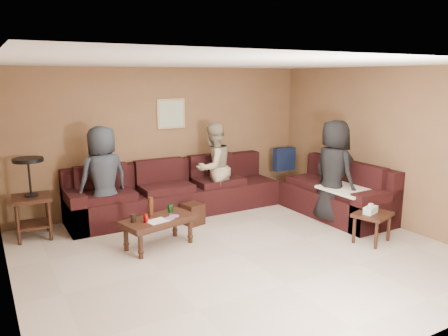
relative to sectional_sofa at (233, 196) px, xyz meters
name	(u,v)px	position (x,y,z in m)	size (l,w,h in m)	color
room	(240,131)	(-0.81, -1.52, 1.34)	(5.60, 5.50, 2.50)	#C1B3A3
sectional_sofa	(233,196)	(0.00, 0.00, 0.00)	(4.65, 2.90, 0.97)	black
coffee_table	(158,222)	(-1.66, -0.74, 0.03)	(1.10, 0.72, 0.70)	#331A11
end_table_left	(31,197)	(-3.13, 0.49, 0.30)	(0.56, 0.56, 1.20)	#331A11
side_table_right	(372,217)	(1.06, -2.09, 0.06)	(0.63, 0.57, 0.58)	#331A11
waste_bin	(193,214)	(-0.83, -0.12, -0.15)	(0.29, 0.29, 0.34)	#331A11
wall_art	(171,114)	(-0.71, 0.96, 1.37)	(0.52, 0.04, 0.52)	tan
person_left	(103,178)	(-2.12, 0.34, 0.49)	(0.79, 0.52, 1.63)	#272D37
person_middle	(214,168)	(-0.19, 0.36, 0.46)	(0.76, 0.59, 1.56)	gray
person_right	(334,172)	(1.21, -1.12, 0.51)	(0.82, 0.53, 1.67)	black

